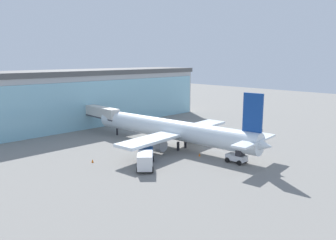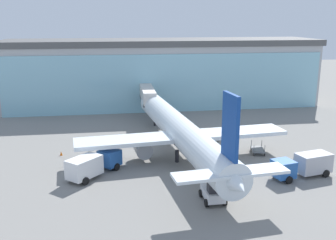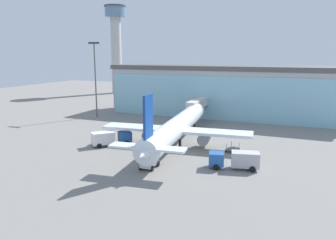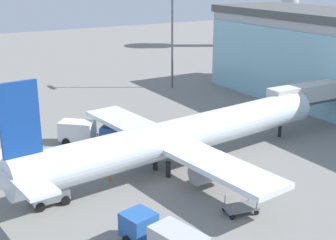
{
  "view_description": "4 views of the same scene",
  "coord_description": "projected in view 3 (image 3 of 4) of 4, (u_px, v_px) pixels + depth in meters",
  "views": [
    {
      "loc": [
        -44.06,
        -39.18,
        16.61
      ],
      "look_at": [
        -0.85,
        5.79,
        4.83
      ],
      "focal_mm": 35.0,
      "sensor_mm": 36.0,
      "label": 1
    },
    {
      "loc": [
        -10.43,
        -45.53,
        17.83
      ],
      "look_at": [
        -3.54,
        3.1,
        5.13
      ],
      "focal_mm": 42.0,
      "sensor_mm": 36.0,
      "label": 2
    },
    {
      "loc": [
        19.83,
        -52.19,
        16.84
      ],
      "look_at": [
        -3.85,
        3.97,
        4.47
      ],
      "focal_mm": 35.0,
      "sensor_mm": 36.0,
      "label": 3
    },
    {
      "loc": [
        35.97,
        -19.83,
        19.57
      ],
      "look_at": [
        -3.54,
        3.29,
        4.75
      ],
      "focal_mm": 50.0,
      "sensor_mm": 36.0,
      "label": 4
    }
  ],
  "objects": [
    {
      "name": "safety_cone_wingtip",
      "position": [
        112.0,
        132.0,
        70.08
      ],
      "size": [
        0.36,
        0.36,
        0.55
      ],
      "primitive_type": "cone",
      "color": "orange",
      "rests_on": "ground"
    },
    {
      "name": "apron_light_mast",
      "position": [
        95.0,
        74.0,
        86.51
      ],
      "size": [
        3.2,
        0.4,
        19.83
      ],
      "color": "#59595E",
      "rests_on": "ground"
    },
    {
      "name": "jet_bridge",
      "position": [
        199.0,
        105.0,
        81.29
      ],
      "size": [
        2.35,
        13.12,
        5.82
      ],
      "rotation": [
        0.0,
        0.0,
        1.56
      ],
      "color": "beige",
      "rests_on": "ground"
    },
    {
      "name": "baggage_cart",
      "position": [
        233.0,
        149.0,
        57.37
      ],
      "size": [
        2.1,
        3.05,
        1.5
      ],
      "rotation": [
        0.0,
        0.0,
        1.38
      ],
      "color": "slate",
      "rests_on": "ground"
    },
    {
      "name": "safety_cone_nose",
      "position": [
        157.0,
        153.0,
        55.51
      ],
      "size": [
        0.36,
        0.36,
        0.55
      ],
      "primitive_type": "cone",
      "color": "orange",
      "rests_on": "ground"
    },
    {
      "name": "control_tower",
      "position": [
        116.0,
        40.0,
        139.04
      ],
      "size": [
        9.02,
        9.02,
        36.64
      ],
      "color": "#B1B1B1",
      "rests_on": "ground"
    },
    {
      "name": "terminal_building",
      "position": [
        227.0,
        91.0,
        89.47
      ],
      "size": [
        64.89,
        15.26,
        13.72
      ],
      "rotation": [
        0.0,
        0.0,
        0.01
      ],
      "color": "#B2B2B2",
      "rests_on": "ground"
    },
    {
      "name": "airplane",
      "position": [
        177.0,
        127.0,
        61.2
      ],
      "size": [
        28.02,
        39.74,
        11.37
      ],
      "rotation": [
        0.0,
        0.0,
        1.68
      ],
      "color": "white",
      "rests_on": "ground"
    },
    {
      "name": "fuel_truck",
      "position": [
        236.0,
        159.0,
        48.51
      ],
      "size": [
        7.61,
        3.83,
        2.65
      ],
      "rotation": [
        0.0,
        0.0,
        3.37
      ],
      "color": "#2659A5",
      "rests_on": "ground"
    },
    {
      "name": "pushback_tug",
      "position": [
        149.0,
        162.0,
        48.82
      ],
      "size": [
        2.24,
        3.25,
        2.3
      ],
      "rotation": [
        0.0,
        0.0,
        1.6
      ],
      "color": "silver",
      "rests_on": "ground"
    },
    {
      "name": "catering_truck",
      "position": [
        110.0,
        138.0,
        60.98
      ],
      "size": [
        6.53,
        6.88,
        2.65
      ],
      "rotation": [
        0.0,
        0.0,
        0.83
      ],
      "color": "#2659A5",
      "rests_on": "ground"
    },
    {
      "name": "ground",
      "position": [
        179.0,
        150.0,
        58.03
      ],
      "size": [
        240.0,
        240.0,
        0.0
      ],
      "primitive_type": "plane",
      "color": "gray"
    }
  ]
}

